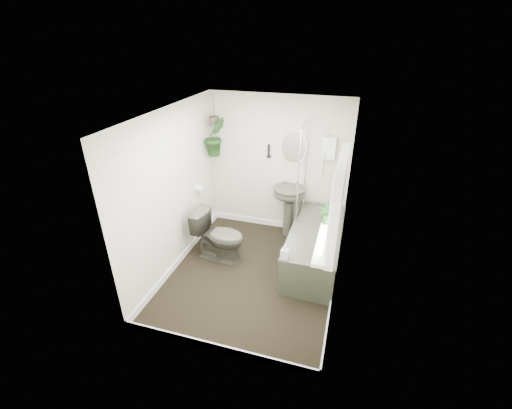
# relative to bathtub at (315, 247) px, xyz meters

# --- Properties ---
(floor) EXTENTS (2.30, 2.80, 0.02)m
(floor) POSITION_rel_bathtub_xyz_m (-0.80, -0.50, -0.30)
(floor) COLOR black
(floor) RESTS_ON ground
(ceiling) EXTENTS (2.30, 2.80, 0.02)m
(ceiling) POSITION_rel_bathtub_xyz_m (-0.80, -0.50, 2.02)
(ceiling) COLOR white
(ceiling) RESTS_ON ground
(wall_back) EXTENTS (2.30, 0.02, 2.30)m
(wall_back) POSITION_rel_bathtub_xyz_m (-0.80, 0.91, 0.86)
(wall_back) COLOR beige
(wall_back) RESTS_ON ground
(wall_front) EXTENTS (2.30, 0.02, 2.30)m
(wall_front) POSITION_rel_bathtub_xyz_m (-0.80, -1.91, 0.86)
(wall_front) COLOR beige
(wall_front) RESTS_ON ground
(wall_left) EXTENTS (0.02, 2.80, 2.30)m
(wall_left) POSITION_rel_bathtub_xyz_m (-1.96, -0.50, 0.86)
(wall_left) COLOR beige
(wall_left) RESTS_ON ground
(wall_right) EXTENTS (0.02, 2.80, 2.30)m
(wall_right) POSITION_rel_bathtub_xyz_m (0.36, -0.50, 0.86)
(wall_right) COLOR beige
(wall_right) RESTS_ON ground
(skirting) EXTENTS (2.30, 2.80, 0.10)m
(skirting) POSITION_rel_bathtub_xyz_m (-0.80, -0.50, -0.24)
(skirting) COLOR white
(skirting) RESTS_ON floor
(bathtub) EXTENTS (0.72, 1.72, 0.58)m
(bathtub) POSITION_rel_bathtub_xyz_m (0.00, 0.00, 0.00)
(bathtub) COLOR #3E3E34
(bathtub) RESTS_ON floor
(bath_screen) EXTENTS (0.04, 0.72, 1.40)m
(bath_screen) POSITION_rel_bathtub_xyz_m (-0.33, 0.49, 0.99)
(bath_screen) COLOR silver
(bath_screen) RESTS_ON bathtub
(shower_box) EXTENTS (0.20, 0.10, 0.35)m
(shower_box) POSITION_rel_bathtub_xyz_m (0.00, 0.84, 1.26)
(shower_box) COLOR white
(shower_box) RESTS_ON wall_back
(oval_mirror) EXTENTS (0.46, 0.03, 0.62)m
(oval_mirror) POSITION_rel_bathtub_xyz_m (-0.55, 0.87, 1.21)
(oval_mirror) COLOR beige
(oval_mirror) RESTS_ON wall_back
(wall_sconce) EXTENTS (0.04, 0.04, 0.22)m
(wall_sconce) POSITION_rel_bathtub_xyz_m (-0.95, 0.86, 1.11)
(wall_sconce) COLOR black
(wall_sconce) RESTS_ON wall_back
(toilet_roll_holder) EXTENTS (0.11, 0.11, 0.11)m
(toilet_roll_holder) POSITION_rel_bathtub_xyz_m (-1.90, 0.20, 0.61)
(toilet_roll_holder) COLOR white
(toilet_roll_holder) RESTS_ON wall_left
(window_recess) EXTENTS (0.08, 1.00, 0.90)m
(window_recess) POSITION_rel_bathtub_xyz_m (0.29, -1.20, 1.36)
(window_recess) COLOR white
(window_recess) RESTS_ON wall_right
(window_sill) EXTENTS (0.18, 1.00, 0.04)m
(window_sill) POSITION_rel_bathtub_xyz_m (0.22, -1.20, 0.94)
(window_sill) COLOR white
(window_sill) RESTS_ON wall_right
(window_blinds) EXTENTS (0.01, 0.86, 0.76)m
(window_blinds) POSITION_rel_bathtub_xyz_m (0.24, -1.20, 1.36)
(window_blinds) COLOR white
(window_blinds) RESTS_ON wall_right
(toilet) EXTENTS (0.80, 0.50, 0.79)m
(toilet) POSITION_rel_bathtub_xyz_m (-1.40, -0.27, 0.10)
(toilet) COLOR #3E3E34
(toilet) RESTS_ON floor
(pedestal_sink) EXTENTS (0.57, 0.50, 0.88)m
(pedestal_sink) POSITION_rel_bathtub_xyz_m (-0.55, 0.69, 0.15)
(pedestal_sink) COLOR #3E3E34
(pedestal_sink) RESTS_ON floor
(sill_plant) EXTENTS (0.26, 0.23, 0.26)m
(sill_plant) POSITION_rel_bathtub_xyz_m (0.20, -0.90, 1.09)
(sill_plant) COLOR black
(sill_plant) RESTS_ON window_sill
(hanging_plant) EXTENTS (0.44, 0.44, 0.63)m
(hanging_plant) POSITION_rel_bathtub_xyz_m (-1.77, 0.63, 1.35)
(hanging_plant) COLOR black
(hanging_plant) RESTS_ON ceiling
(soap_bottle) EXTENTS (0.10, 0.10, 0.20)m
(soap_bottle) POSITION_rel_bathtub_xyz_m (-0.29, -0.79, 0.39)
(soap_bottle) COLOR black
(soap_bottle) RESTS_ON bathtub
(hanging_pot) EXTENTS (0.16, 0.16, 0.12)m
(hanging_pot) POSITION_rel_bathtub_xyz_m (-1.77, 0.63, 1.60)
(hanging_pot) COLOR #40332C
(hanging_pot) RESTS_ON ceiling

